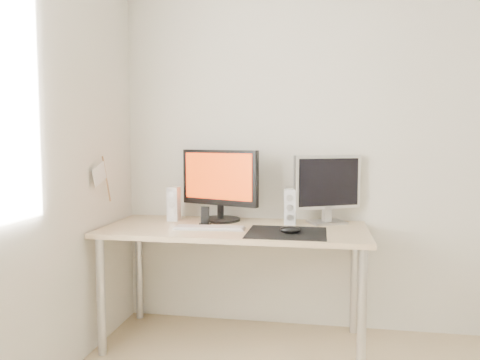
{
  "coord_description": "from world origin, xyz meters",
  "views": [
    {
      "loc": [
        -0.42,
        -1.39,
        1.26
      ],
      "look_at": [
        -0.91,
        1.49,
        1.01
      ],
      "focal_mm": 35.0,
      "sensor_mm": 36.0,
      "label": 1
    }
  ],
  "objects": [
    {
      "name": "wall_back",
      "position": [
        0.0,
        1.75,
        1.25
      ],
      "size": [
        3.5,
        0.0,
        3.5
      ],
      "primitive_type": "plane",
      "rotation": [
        1.57,
        0.0,
        0.0
      ],
      "color": "white",
      "rests_on": "ground"
    },
    {
      "name": "mousepad",
      "position": [
        -0.6,
        1.26,
        0.73
      ],
      "size": [
        0.45,
        0.4,
        0.0
      ],
      "primitive_type": "cube",
      "color": "black",
      "rests_on": "desk"
    },
    {
      "name": "mouse",
      "position": [
        -0.58,
        1.23,
        0.75
      ],
      "size": [
        0.12,
        0.07,
        0.04
      ],
      "primitive_type": "ellipsoid",
      "color": "black",
      "rests_on": "mousepad"
    },
    {
      "name": "desk",
      "position": [
        -0.93,
        1.38,
        0.65
      ],
      "size": [
        1.6,
        0.7,
        0.73
      ],
      "color": "#D1B587",
      "rests_on": "ground"
    },
    {
      "name": "main_monitor",
      "position": [
        -1.06,
        1.58,
        0.98
      ],
      "size": [
        0.53,
        0.33,
        0.47
      ],
      "color": "black",
      "rests_on": "desk"
    },
    {
      "name": "second_monitor",
      "position": [
        -0.37,
        1.61,
        0.97
      ],
      "size": [
        0.42,
        0.24,
        0.43
      ],
      "color": "#B1B1B3",
      "rests_on": "desk"
    },
    {
      "name": "speaker_left",
      "position": [
        -1.37,
        1.54,
        0.84
      ],
      "size": [
        0.07,
        0.09,
        0.22
      ],
      "color": "silver",
      "rests_on": "desk"
    },
    {
      "name": "speaker_right",
      "position": [
        -0.6,
        1.54,
        0.84
      ],
      "size": [
        0.07,
        0.09,
        0.22
      ],
      "color": "white",
      "rests_on": "desk"
    },
    {
      "name": "keyboard",
      "position": [
        -1.07,
        1.29,
        0.74
      ],
      "size": [
        0.43,
        0.15,
        0.02
      ],
      "color": "silver",
      "rests_on": "desk"
    },
    {
      "name": "phone_dock",
      "position": [
        -1.12,
        1.42,
        0.77
      ],
      "size": [
        0.07,
        0.06,
        0.12
      ],
      "color": "black",
      "rests_on": "desk"
    },
    {
      "name": "pennant",
      "position": [
        -1.72,
        1.24,
        1.05
      ],
      "size": [
        0.01,
        0.23,
        0.29
      ],
      "color": "#A57F54",
      "rests_on": "wall_left"
    }
  ]
}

